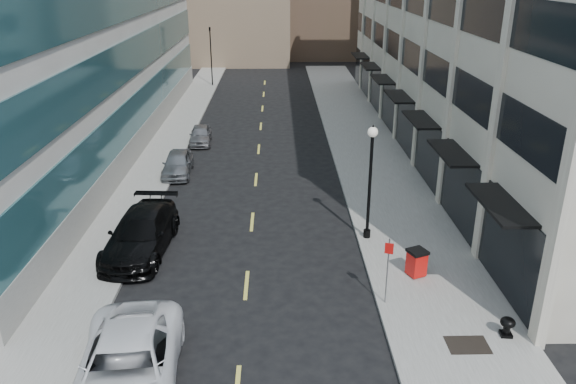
{
  "coord_description": "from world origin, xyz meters",
  "views": [
    {
      "loc": [
        1.27,
        -11.53,
        11.93
      ],
      "look_at": [
        1.73,
        10.72,
        2.93
      ],
      "focal_mm": 35.0,
      "sensor_mm": 36.0,
      "label": 1
    }
  ],
  "objects_px": {
    "sign_post": "(388,263)",
    "car_silver_sedan": "(178,163)",
    "car_black_pickup": "(141,233)",
    "lamppost": "(370,173)",
    "traffic_signal": "(210,31)",
    "car_grey_sedan": "(201,135)",
    "trash_bin": "(417,262)",
    "car_white_van": "(127,369)",
    "urn_planter": "(507,325)"
  },
  "relations": [
    {
      "from": "traffic_signal",
      "to": "sign_post",
      "type": "bearing_deg",
      "value": -75.44
    },
    {
      "from": "car_grey_sedan",
      "to": "lamppost",
      "type": "bearing_deg",
      "value": -61.8
    },
    {
      "from": "car_grey_sedan",
      "to": "urn_planter",
      "type": "distance_m",
      "value": 26.71
    },
    {
      "from": "car_silver_sedan",
      "to": "urn_planter",
      "type": "relative_size",
      "value": 5.87
    },
    {
      "from": "car_black_pickup",
      "to": "urn_planter",
      "type": "relative_size",
      "value": 8.6
    },
    {
      "from": "traffic_signal",
      "to": "sign_post",
      "type": "distance_m",
      "value": 43.14
    },
    {
      "from": "sign_post",
      "to": "urn_planter",
      "type": "bearing_deg",
      "value": -11.87
    },
    {
      "from": "lamppost",
      "to": "urn_planter",
      "type": "height_order",
      "value": "lamppost"
    },
    {
      "from": "car_grey_sedan",
      "to": "traffic_signal",
      "type": "bearing_deg",
      "value": 90.06
    },
    {
      "from": "sign_post",
      "to": "car_silver_sedan",
      "type": "bearing_deg",
      "value": 142.15
    },
    {
      "from": "car_black_pickup",
      "to": "car_silver_sedan",
      "type": "xyz_separation_m",
      "value": [
        0.0,
        10.0,
        -0.18
      ]
    },
    {
      "from": "lamppost",
      "to": "urn_planter",
      "type": "relative_size",
      "value": 7.63
    },
    {
      "from": "urn_planter",
      "to": "sign_post",
      "type": "bearing_deg",
      "value": 150.68
    },
    {
      "from": "lamppost",
      "to": "urn_planter",
      "type": "distance_m",
      "value": 8.86
    },
    {
      "from": "traffic_signal",
      "to": "lamppost",
      "type": "bearing_deg",
      "value": -73.15
    },
    {
      "from": "car_grey_sedan",
      "to": "trash_bin",
      "type": "relative_size",
      "value": 3.26
    },
    {
      "from": "car_grey_sedan",
      "to": "trash_bin",
      "type": "distance_m",
      "value": 22.09
    },
    {
      "from": "car_white_van",
      "to": "trash_bin",
      "type": "bearing_deg",
      "value": 27.19
    },
    {
      "from": "urn_planter",
      "to": "car_white_van",
      "type": "bearing_deg",
      "value": -169.1
    },
    {
      "from": "traffic_signal",
      "to": "lamppost",
      "type": "distance_m",
      "value": 37.8
    },
    {
      "from": "car_black_pickup",
      "to": "traffic_signal",
      "type": "bearing_deg",
      "value": 94.53
    },
    {
      "from": "car_black_pickup",
      "to": "car_grey_sedan",
      "type": "xyz_separation_m",
      "value": [
        0.6,
        16.48,
        -0.25
      ]
    },
    {
      "from": "car_silver_sedan",
      "to": "car_white_van",
      "type": "bearing_deg",
      "value": -87.38
    },
    {
      "from": "car_white_van",
      "to": "car_black_pickup",
      "type": "relative_size",
      "value": 1.05
    },
    {
      "from": "car_grey_sedan",
      "to": "urn_planter",
      "type": "relative_size",
      "value": 5.3
    },
    {
      "from": "car_black_pickup",
      "to": "trash_bin",
      "type": "height_order",
      "value": "car_black_pickup"
    },
    {
      "from": "car_black_pickup",
      "to": "sign_post",
      "type": "xyz_separation_m",
      "value": [
        10.1,
        -4.58,
        0.96
      ]
    },
    {
      "from": "traffic_signal",
      "to": "lamppost",
      "type": "relative_size",
      "value": 1.29
    },
    {
      "from": "car_grey_sedan",
      "to": "trash_bin",
      "type": "xyz_separation_m",
      "value": [
        11.11,
        -19.1,
        0.13
      ]
    },
    {
      "from": "car_white_van",
      "to": "urn_planter",
      "type": "height_order",
      "value": "car_white_van"
    },
    {
      "from": "sign_post",
      "to": "trash_bin",
      "type": "bearing_deg",
      "value": 68.2
    },
    {
      "from": "trash_bin",
      "to": "urn_planter",
      "type": "bearing_deg",
      "value": -85.86
    },
    {
      "from": "car_white_van",
      "to": "lamppost",
      "type": "bearing_deg",
      "value": 43.74
    },
    {
      "from": "traffic_signal",
      "to": "car_silver_sedan",
      "type": "height_order",
      "value": "traffic_signal"
    },
    {
      "from": "car_black_pickup",
      "to": "lamppost",
      "type": "bearing_deg",
      "value": 8.46
    },
    {
      "from": "trash_bin",
      "to": "sign_post",
      "type": "height_order",
      "value": "sign_post"
    },
    {
      "from": "trash_bin",
      "to": "sign_post",
      "type": "distance_m",
      "value": 2.76
    },
    {
      "from": "car_white_van",
      "to": "traffic_signal",
      "type": "bearing_deg",
      "value": 87.52
    },
    {
      "from": "car_white_van",
      "to": "car_grey_sedan",
      "type": "height_order",
      "value": "car_white_van"
    },
    {
      "from": "car_grey_sedan",
      "to": "sign_post",
      "type": "xyz_separation_m",
      "value": [
        9.5,
        -21.06,
        1.21
      ]
    },
    {
      "from": "car_black_pickup",
      "to": "car_white_van",
      "type": "bearing_deg",
      "value": -76.55
    },
    {
      "from": "car_silver_sedan",
      "to": "trash_bin",
      "type": "xyz_separation_m",
      "value": [
        11.71,
        -12.62,
        0.06
      ]
    },
    {
      "from": "car_white_van",
      "to": "trash_bin",
      "type": "relative_size",
      "value": 5.57
    },
    {
      "from": "lamppost",
      "to": "car_silver_sedan",
      "type": "bearing_deg",
      "value": 138.35
    },
    {
      "from": "traffic_signal",
      "to": "urn_planter",
      "type": "height_order",
      "value": "traffic_signal"
    },
    {
      "from": "traffic_signal",
      "to": "car_black_pickup",
      "type": "bearing_deg",
      "value": -88.92
    },
    {
      "from": "car_black_pickup",
      "to": "sign_post",
      "type": "bearing_deg",
      "value": -20.97
    },
    {
      "from": "car_black_pickup",
      "to": "trash_bin",
      "type": "xyz_separation_m",
      "value": [
        11.71,
        -2.62,
        -0.12
      ]
    },
    {
      "from": "sign_post",
      "to": "car_white_van",
      "type": "bearing_deg",
      "value": -134.76
    },
    {
      "from": "car_black_pickup",
      "to": "urn_planter",
      "type": "height_order",
      "value": "car_black_pickup"
    }
  ]
}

